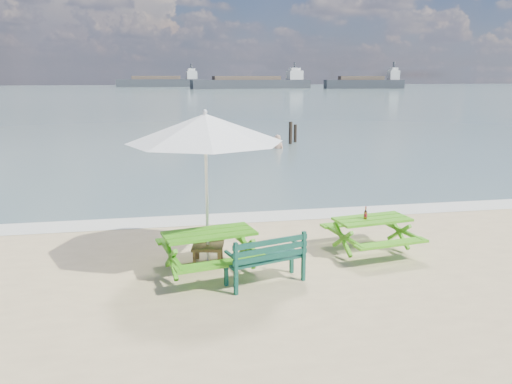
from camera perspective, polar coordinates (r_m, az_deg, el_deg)
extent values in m
plane|color=slate|center=(91.74, -9.38, 11.02)|extent=(300.00, 300.00, 0.00)
cube|color=silver|center=(11.90, -0.50, -2.88)|extent=(22.00, 0.90, 0.01)
cube|color=#43A318|center=(8.48, -5.36, -4.72)|extent=(1.64, 1.01, 0.05)
cube|color=#43A318|center=(9.23, -6.62, -5.13)|extent=(1.55, 0.57, 0.05)
cube|color=#43A318|center=(7.94, -3.79, -8.17)|extent=(1.55, 0.57, 0.05)
cube|color=#43A318|center=(8.61, -5.30, -7.14)|extent=(1.57, 1.13, 0.65)
cube|color=#469F18|center=(9.69, 13.15, -3.05)|extent=(1.50, 0.87, 0.04)
cube|color=#469F18|center=(10.30, 11.12, -3.51)|extent=(1.43, 0.46, 0.04)
cube|color=#469F18|center=(9.24, 15.25, -5.70)|extent=(1.43, 0.46, 0.04)
cube|color=#469F18|center=(9.79, 13.04, -5.04)|extent=(1.43, 0.99, 0.60)
cube|color=#0F3F33|center=(8.14, 1.01, -7.63)|extent=(1.37, 0.75, 0.04)
cube|color=#0F3F33|center=(7.89, 1.72, -6.58)|extent=(1.27, 0.41, 0.34)
cube|color=#0F3F33|center=(8.22, 1.00, -8.98)|extent=(1.30, 0.78, 0.41)
cube|color=brown|center=(9.03, -5.51, -6.16)|extent=(0.64, 0.64, 0.05)
cube|color=brown|center=(9.09, -5.49, -7.19)|extent=(0.56, 0.56, 0.30)
cylinder|color=silver|center=(8.75, -5.65, -0.13)|extent=(0.05, 0.05, 2.60)
cone|color=silver|center=(8.56, -5.83, 7.29)|extent=(3.18, 3.18, 0.49)
cylinder|color=#954815|center=(9.57, 12.41, -2.62)|extent=(0.06, 0.06, 0.14)
cylinder|color=#954815|center=(9.54, 12.45, -1.84)|extent=(0.03, 0.03, 0.07)
cylinder|color=#A3122A|center=(9.57, 12.41, -2.62)|extent=(0.06, 0.06, 0.06)
imported|color=tan|center=(23.11, 2.45, 4.41)|extent=(0.74, 0.60, 1.76)
cylinder|color=black|center=(24.59, 3.96, 6.52)|extent=(0.18, 0.18, 1.29)
cylinder|color=black|center=(25.28, 4.50, 6.47)|extent=(0.16, 0.16, 1.09)
cube|color=#32363B|center=(127.06, 12.21, 11.93)|extent=(19.37, 6.06, 2.20)
cube|color=silver|center=(129.23, 15.42, 12.75)|extent=(2.60, 3.23, 2.20)
cube|color=#32363B|center=(124.31, -0.50, 12.20)|extent=(29.96, 8.09, 2.20)
cube|color=silver|center=(128.21, 4.43, 13.18)|extent=(3.95, 3.47, 2.20)
cube|color=#32363B|center=(144.57, -10.96, 12.11)|extent=(23.82, 5.73, 2.20)
cube|color=silver|center=(145.45, -7.38, 13.11)|extent=(3.04, 3.20, 2.20)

